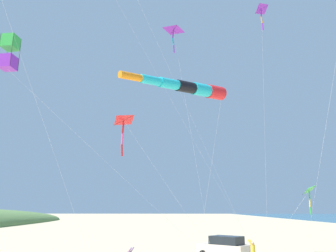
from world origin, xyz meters
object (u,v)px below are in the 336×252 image
at_px(person_adult_flyer, 253,250).
at_px(kite_delta_rainbow_low_near, 261,10).
at_px(kite_windsock_teal_far_right, 191,88).
at_px(parked_car, 224,247).
at_px(kite_delta_small_distant, 308,191).
at_px(kite_delta_long_streamer_left, 174,30).
at_px(kite_delta_black_fish_shape, 123,121).
at_px(kite_box_green_low_center, 10,53).

relative_size(person_adult_flyer, kite_delta_rainbow_low_near, 0.09).
bearing_deg(kite_windsock_teal_far_right, parked_car, -104.15).
relative_size(parked_car, kite_delta_rainbow_low_near, 0.22).
xyz_separation_m(person_adult_flyer, kite_delta_small_distant, (-1.42, 8.93, 4.09)).
distance_m(kite_delta_rainbow_low_near, kite_delta_long_streamer_left, 8.41).
bearing_deg(kite_delta_black_fish_shape, parked_car, -120.62).
bearing_deg(kite_box_green_low_center, kite_delta_long_streamer_left, -124.97).
distance_m(kite_box_green_low_center, kite_delta_long_streamer_left, 17.45).
height_order(kite_windsock_teal_far_right, kite_delta_small_distant, kite_windsock_teal_far_right).
bearing_deg(kite_delta_rainbow_low_near, parked_car, -58.85).
bearing_deg(kite_delta_black_fish_shape, kite_box_green_low_center, 18.62).
height_order(parked_car, person_adult_flyer, parked_car).
relative_size(parked_car, kite_delta_small_distant, 0.59).
bearing_deg(person_adult_flyer, kite_box_green_low_center, 37.08).
xyz_separation_m(kite_delta_small_distant, kite_delta_long_streamer_left, (7.53, -10.25, 15.65)).
relative_size(parked_car, kite_delta_long_streamer_left, 0.22).
relative_size(person_adult_flyer, kite_windsock_teal_far_right, 0.12).
bearing_deg(kite_delta_long_streamer_left, parked_car, -164.31).
xyz_separation_m(kite_windsock_teal_far_right, kite_delta_rainbow_low_near, (-6.19, -6.82, 9.24)).
bearing_deg(kite_delta_small_distant, kite_delta_rainbow_low_near, -88.36).
xyz_separation_m(parked_car, kite_delta_long_streamer_left, (4.20, 1.18, 19.75)).
height_order(person_adult_flyer, kite_delta_rainbow_low_near, kite_delta_rainbow_low_near).
height_order(parked_car, kite_delta_black_fish_shape, kite_delta_black_fish_shape).
distance_m(parked_car, kite_delta_small_distant, 12.59).
bearing_deg(parked_car, person_adult_flyer, 127.48).
height_order(kite_delta_small_distant, kite_delta_rainbow_low_near, kite_delta_rainbow_low_near).
height_order(kite_delta_black_fish_shape, kite_delta_long_streamer_left, kite_delta_long_streamer_left).
relative_size(kite_delta_black_fish_shape, kite_windsock_teal_far_right, 0.69).
height_order(kite_windsock_teal_far_right, kite_delta_rainbow_low_near, kite_delta_rainbow_low_near).
height_order(kite_box_green_low_center, kite_delta_long_streamer_left, kite_delta_long_streamer_left).
distance_m(kite_delta_small_distant, kite_box_green_low_center, 18.08).
bearing_deg(kite_delta_rainbow_low_near, kite_delta_small_distant, 91.64).
bearing_deg(parked_car, kite_delta_rainbow_low_near, 121.15).
xyz_separation_m(parked_car, person_adult_flyer, (-1.91, 2.50, 0.01)).
bearing_deg(kite_delta_rainbow_low_near, kite_delta_black_fish_shape, 32.81).
distance_m(parked_car, kite_delta_rainbow_low_near, 20.12).
xyz_separation_m(person_adult_flyer, kite_delta_black_fish_shape, (8.86, 9.23, 8.08)).
relative_size(kite_windsock_teal_far_right, kite_box_green_low_center, 1.10).
distance_m(parked_car, kite_delta_black_fish_shape, 15.84).
bearing_deg(parked_car, kite_delta_small_distant, 106.26).
distance_m(kite_delta_black_fish_shape, kite_delta_small_distant, 11.02).
height_order(person_adult_flyer, kite_delta_small_distant, kite_delta_small_distant).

